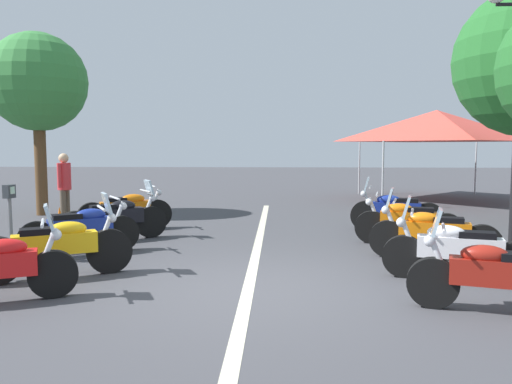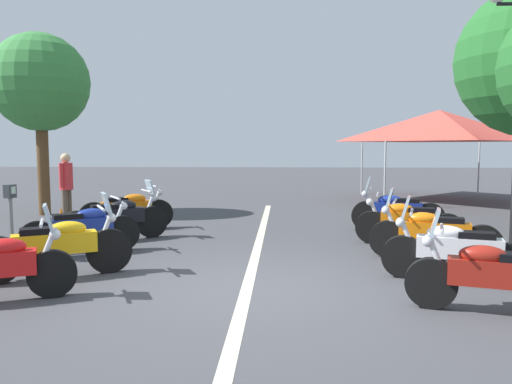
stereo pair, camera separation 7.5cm
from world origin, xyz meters
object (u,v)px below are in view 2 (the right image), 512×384
motorcycle_left_row_3 (117,218)px  motorcycle_right_row_4 (396,211)px  traffic_cone_0 (61,221)px  motorcycle_left_row_4 (128,210)px  motorcycle_right_row_0 (496,275)px  motorcycle_right_row_3 (408,222)px  parking_meter (11,208)px  bystander_1 (66,183)px  roadside_tree_2 (40,83)px  motorcycle_left_row_2 (82,229)px  motorcycle_right_row_2 (432,233)px  event_tent (439,126)px  motorcycle_left_row_1 (57,246)px  motorcycle_right_row_1 (456,250)px

motorcycle_left_row_3 → motorcycle_right_row_4: motorcycle_right_row_4 is taller
motorcycle_left_row_3 → traffic_cone_0: size_ratio=3.10×
motorcycle_right_row_4 → motorcycle_left_row_4: bearing=14.2°
traffic_cone_0 → motorcycle_right_row_0: bearing=-123.8°
motorcycle_right_row_3 → parking_meter: parking_meter is taller
parking_meter → bystander_1: bearing=111.0°
parking_meter → motorcycle_left_row_4: bearing=83.4°
bystander_1 → roadside_tree_2: 3.46m
roadside_tree_2 → motorcycle_right_row_4: bearing=-104.1°
motorcycle_left_row_2 → bystander_1: 3.78m
motorcycle_left_row_3 → parking_meter: bearing=-153.4°
motorcycle_right_row_2 → motorcycle_right_row_0: bearing=104.2°
motorcycle_right_row_2 → motorcycle_right_row_3: motorcycle_right_row_2 is taller
motorcycle_right_row_4 → motorcycle_right_row_3: bearing=98.6°
motorcycle_right_row_3 → roadside_tree_2: bearing=-10.4°
motorcycle_left_row_2 → motorcycle_left_row_3: size_ratio=0.95×
motorcycle_left_row_3 → bystander_1: bearing=100.3°
motorcycle_left_row_3 → event_tent: 12.23m
motorcycle_left_row_1 → parking_meter: parking_meter is taller
motorcycle_left_row_1 → motorcycle_right_row_0: (-1.29, -5.70, -0.02)m
motorcycle_right_row_1 → motorcycle_left_row_3: bearing=-9.9°
motorcycle_right_row_2 → parking_meter: 7.04m
motorcycle_left_row_2 → motorcycle_left_row_4: 2.61m
motorcycle_right_row_0 → bystander_1: bystander_1 is taller
event_tent → traffic_cone_0: bearing=126.0°
motorcycle_left_row_3 → event_tent: size_ratio=0.37×
motorcycle_left_row_3 → roadside_tree_2: size_ratio=0.38×
motorcycle_left_row_2 → motorcycle_right_row_4: motorcycle_right_row_4 is taller
motorcycle_left_row_3 → motorcycle_right_row_1: 6.48m
bystander_1 → motorcycle_right_row_0: bearing=-33.1°
traffic_cone_0 → bystander_1: bearing=18.9°
motorcycle_left_row_3 → motorcycle_right_row_0: size_ratio=0.94×
motorcycle_right_row_4 → bystander_1: 7.88m
motorcycle_right_row_1 → motorcycle_right_row_3: bearing=-73.7°
traffic_cone_0 → event_tent: 12.96m
motorcycle_left_row_4 → motorcycle_right_row_1: bearing=-61.5°
roadside_tree_2 → motorcycle_left_row_4: bearing=-127.9°
motorcycle_right_row_0 → motorcycle_right_row_4: motorcycle_right_row_4 is taller
motorcycle_right_row_0 → motorcycle_right_row_1: motorcycle_right_row_1 is taller
motorcycle_left_row_4 → traffic_cone_0: size_ratio=3.19×
motorcycle_left_row_1 → bystander_1: bystander_1 is taller
motorcycle_right_row_2 → traffic_cone_0: 7.65m
motorcycle_right_row_2 → motorcycle_right_row_4: motorcycle_right_row_4 is taller
traffic_cone_0 → event_tent: (7.49, -10.31, 2.36)m
motorcycle_right_row_1 → motorcycle_right_row_4: (4.21, -0.10, 0.01)m
motorcycle_right_row_2 → traffic_cone_0: motorcycle_right_row_2 is taller
parking_meter → event_tent: size_ratio=0.25×
motorcycle_left_row_1 → traffic_cone_0: bearing=85.1°
parking_meter → traffic_cone_0: (2.59, 0.34, -0.61)m
motorcycle_right_row_2 → motorcycle_left_row_4: bearing=-8.3°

